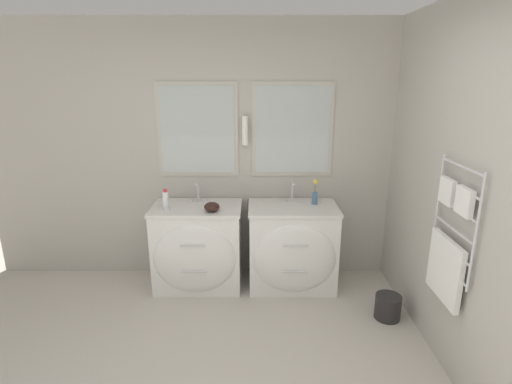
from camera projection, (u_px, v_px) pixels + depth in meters
name	position (u px, v px, depth m)	size (l,w,h in m)	color
wall_back	(229.00, 153.00, 4.05)	(4.92, 0.14, 2.60)	#B2ADA3
wall_right	(451.00, 186.00, 2.87)	(0.13, 4.25, 2.60)	#B2ADA3
vanity_left	(199.00, 247.00, 3.96)	(0.87, 0.62, 0.84)	white
vanity_right	(293.00, 247.00, 3.95)	(0.87, 0.62, 0.84)	white
faucet_left	(199.00, 192.00, 3.97)	(0.17, 0.14, 0.22)	silver
faucet_right	(293.00, 192.00, 3.97)	(0.17, 0.14, 0.22)	silver
toiletry_bottle	(167.00, 200.00, 3.76)	(0.06, 0.06, 0.20)	silver
amenity_bowl	(213.00, 207.00, 3.72)	(0.15, 0.15, 0.09)	black
flower_vase	(316.00, 194.00, 3.92)	(0.06, 0.06, 0.25)	teal
waste_bin	(389.00, 306.00, 3.50)	(0.23, 0.23, 0.22)	#282626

